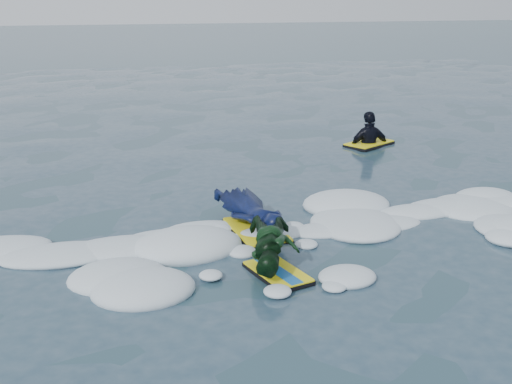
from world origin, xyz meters
TOP-DOWN VIEW (x-y plane):
  - ground at (0.00, 0.00)m, footprint 120.00×120.00m
  - foam_band at (0.00, 1.03)m, footprint 12.00×3.10m
  - prone_woman_unit at (-0.17, 1.66)m, footprint 0.86×1.72m
  - prone_child_unit at (-0.27, 0.37)m, footprint 0.95×1.35m
  - waiting_rider_unit at (3.25, 5.62)m, footprint 1.18×1.01m

SIDE VIEW (x-z plane):
  - waiting_rider_unit at x=3.25m, z-range -0.84..0.71m
  - ground at x=0.00m, z-range 0.00..0.00m
  - foam_band at x=0.00m, z-range -0.15..0.15m
  - prone_woman_unit at x=-0.17m, z-range 0.01..0.43m
  - prone_child_unit at x=-0.27m, z-range 0.01..0.49m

